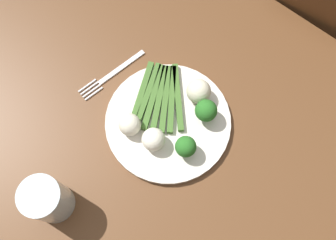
# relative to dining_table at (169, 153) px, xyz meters

# --- Properties ---
(ground_plane) EXTENTS (6.00, 6.00, 0.02)m
(ground_plane) POSITION_rel_dining_table_xyz_m (0.00, 0.00, -0.66)
(ground_plane) COLOR #B7A88E
(dining_table) EXTENTS (1.43, 0.83, 0.75)m
(dining_table) POSITION_rel_dining_table_xyz_m (0.00, 0.00, 0.00)
(dining_table) COLOR brown
(dining_table) RESTS_ON ground_plane
(chair) EXTENTS (0.43, 0.43, 0.87)m
(chair) POSITION_rel_dining_table_xyz_m (-0.14, -0.55, -0.15)
(chair) COLOR brown
(chair) RESTS_ON ground_plane
(plate) EXTENTS (0.25, 0.25, 0.01)m
(plate) POSITION_rel_dining_table_xyz_m (0.02, -0.03, 0.11)
(plate) COLOR silver
(plate) RESTS_ON dining_table
(asparagus_bundle) EXTENTS (0.15, 0.17, 0.01)m
(asparagus_bundle) POSITION_rel_dining_table_xyz_m (0.07, -0.05, 0.13)
(asparagus_bundle) COLOR #3D6626
(asparagus_bundle) RESTS_ON plate
(broccoli_front_left) EXTENTS (0.04, 0.04, 0.05)m
(broccoli_front_left) POSITION_rel_dining_table_xyz_m (-0.04, -0.00, 0.15)
(broccoli_front_left) COLOR #568E33
(broccoli_front_left) RESTS_ON plate
(broccoli_back_right) EXTENTS (0.04, 0.04, 0.05)m
(broccoli_back_right) POSITION_rel_dining_table_xyz_m (-0.03, -0.08, 0.15)
(broccoli_back_right) COLOR #568E33
(broccoli_back_right) RESTS_ON plate
(cauliflower_edge) EXTENTS (0.05, 0.05, 0.05)m
(cauliflower_edge) POSITION_rel_dining_table_xyz_m (0.01, -0.11, 0.15)
(cauliflower_edge) COLOR beige
(cauliflower_edge) RESTS_ON plate
(cauliflower_back) EXTENTS (0.04, 0.04, 0.04)m
(cauliflower_back) POSITION_rel_dining_table_xyz_m (0.07, 0.03, 0.14)
(cauliflower_back) COLOR silver
(cauliflower_back) RESTS_ON plate
(cauliflower_mid) EXTENTS (0.05, 0.05, 0.05)m
(cauliflower_mid) POSITION_rel_dining_table_xyz_m (0.02, 0.03, 0.14)
(cauliflower_mid) COLOR white
(cauliflower_mid) RESTS_ON plate
(fork) EXTENTS (0.05, 0.17, 0.00)m
(fork) POSITION_rel_dining_table_xyz_m (0.19, -0.04, 0.11)
(fork) COLOR silver
(fork) RESTS_ON dining_table
(water_glass) EXTENTS (0.07, 0.07, 0.11)m
(water_glass) POSITION_rel_dining_table_xyz_m (0.09, 0.24, 0.16)
(water_glass) COLOR silver
(water_glass) RESTS_ON dining_table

